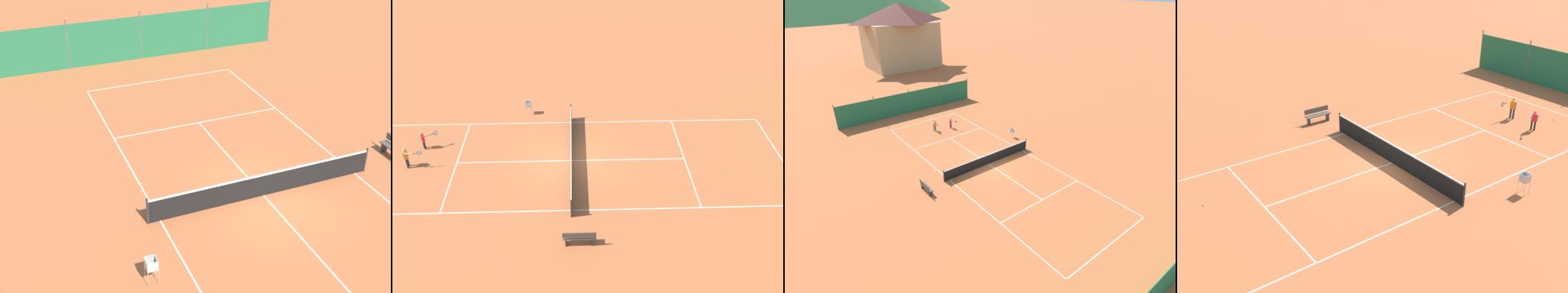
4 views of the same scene
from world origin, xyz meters
TOP-DOWN VIEW (x-y plane):
  - ground_plane at (0.00, 0.00)m, footprint 600.00×600.00m
  - court_line_markings at (0.00, 0.00)m, footprint 8.25×23.85m
  - tennis_net at (0.00, 0.00)m, footprint 9.18×0.08m
  - windscreen_fence_near at (-0.00, -15.50)m, footprint 17.28×0.08m
  - tennis_ball_by_net_left at (-1.56, -8.32)m, footprint 0.07×0.07m
  - ball_hopper at (5.30, 2.75)m, footprint 0.36×0.36m

SIDE VIEW (x-z plane):
  - ground_plane at x=0.00m, z-range 0.00..0.00m
  - court_line_markings at x=0.00m, z-range 0.00..0.01m
  - tennis_ball_by_net_left at x=-1.56m, z-range 0.00..0.07m
  - tennis_net at x=0.00m, z-range -0.03..1.03m
  - ball_hopper at x=5.30m, z-range 0.21..1.10m
  - windscreen_fence_near at x=0.00m, z-range -0.14..2.76m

